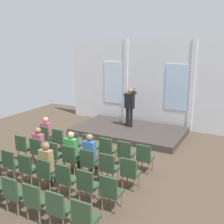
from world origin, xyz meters
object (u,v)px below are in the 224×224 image
audience_r0_c0 (47,131)px  chair_r2_c6 (111,191)px  speaker (130,105)px  chair_r0_c3 (90,146)px  chair_r0_c2 (75,142)px  chair_r2_c4 (66,178)px  chair_r2_c3 (46,172)px  chair_r3_c6 (85,216)px  audience_r2_c3 (48,163)px  chair_r1_c5 (109,166)px  chair_r2_c2 (28,167)px  chair_r1_c6 (130,171)px  audience_r1_c3 (72,150)px  chair_r0_c1 (60,139)px  chair_r1_c4 (89,162)px  chair_r0_c6 (145,157)px  chair_r2_c1 (12,163)px  mic_stand (126,117)px  chair_r0_c0 (46,136)px  chair_r3_c4 (35,199)px  chair_r1_c0 (24,146)px  chair_r3_c5 (59,207)px  chair_r3_c3 (14,192)px  chair_r2_c5 (87,184)px  chair_r0_c5 (125,153)px  audience_r1_c1 (40,144)px  chair_r1_c3 (71,157)px  chair_r1_c2 (54,153)px  audience_r1_c4 (90,154)px  chair_r1_c1 (38,150)px

audience_r0_c0 → chair_r2_c6: bearing=-30.3°
speaker → chair_r0_c3: size_ratio=1.86×
chair_r0_c2 → chair_r2_c4: (1.32, -2.23, 0.00)m
chair_r2_c3 → chair_r3_c6: 2.27m
speaker → audience_r2_c3: bearing=-89.1°
chair_r1_c5 → chair_r2_c2: (-1.98, -1.12, 0.00)m
chair_r1_c6 → audience_r1_c3: bearing=177.7°
chair_r0_c1 → chair_r1_c4: bearing=-29.4°
chair_r0_c6 → chair_r1_c5: bearing=-120.6°
chair_r1_c6 → chair_r2_c1: size_ratio=1.00×
speaker → mic_stand: size_ratio=1.12×
chair_r0_c6 → chair_r1_c5: same height
chair_r0_c2 → chair_r1_c5: size_ratio=1.00×
chair_r0_c0 → chair_r3_c4: same height
chair_r0_c0 → audience_r2_c3: 2.94m
chair_r1_c0 → chair_r3_c4: 3.46m
chair_r2_c1 → audience_r0_c0: bearing=105.9°
chair_r1_c5 → chair_r3_c5: (0.00, -2.23, 0.00)m
chair_r0_c1 → chair_r2_c3: 2.59m
chair_r2_c3 → chair_r2_c6: bearing=0.0°
audience_r2_c3 → audience_r1_c3: bearing=90.0°
chair_r2_c1 → audience_r1_c3: bearing=42.2°
mic_stand → chair_r3_c3: 7.06m
mic_stand → chair_r3_c3: mic_stand is taller
chair_r3_c3 → audience_r2_c3: bearing=90.0°
chair_r2_c2 → chair_r2_c4: bearing=0.0°
chair_r0_c2 → chair_r2_c5: size_ratio=1.00×
chair_r3_c5 → chair_r0_c6: bearing=78.9°
chair_r0_c5 → audience_r1_c1: audience_r1_c1 is taller
chair_r1_c3 → chair_r2_c5: same height
chair_r1_c6 → chair_r3_c6: same height
chair_r2_c2 → chair_r2_c4: 1.32m
chair_r0_c5 → chair_r2_c3: (-1.32, -2.23, 0.00)m
chair_r1_c4 → chair_r2_c6: bearing=-40.2°
chair_r0_c0 → chair_r1_c2: same height
chair_r0_c6 → chair_r2_c3: (-1.98, -2.23, 0.00)m
chair_r1_c5 → chair_r0_c0: bearing=161.3°
chair_r0_c2 → chair_r2_c6: same height
chair_r1_c6 → chair_r2_c3: (-1.98, -1.12, 0.00)m
chair_r1_c2 → audience_r1_c4: size_ratio=0.68×
chair_r1_c4 → chair_r1_c2: bearing=180.0°
chair_r1_c1 → chair_r2_c1: 1.12m
chair_r1_c6 → chair_r2_c5: bearing=-120.6°
chair_r2_c4 → chair_r2_c6: bearing=0.0°
audience_r1_c3 → chair_r2_c6: bearing=-31.2°
chair_r1_c3 → chair_r2_c1: size_ratio=1.00×
audience_r1_c3 → chair_r3_c3: bearing=-90.0°
audience_r1_c1 → audience_r2_c3: audience_r2_c3 is taller
audience_r0_c0 → chair_r3_c5: 4.77m
chair_r2_c5 → chair_r3_c5: 1.12m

